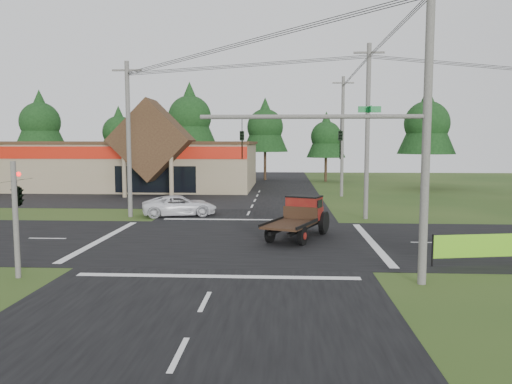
{
  "coord_description": "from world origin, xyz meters",
  "views": [
    {
      "loc": [
        2.49,
        -25.4,
        5.09
      ],
      "look_at": [
        0.89,
        3.6,
        2.2
      ],
      "focal_mm": 35.0,
      "sensor_mm": 36.0,
      "label": 1
    }
  ],
  "objects": [
    {
      "name": "tree_row_b",
      "position": [
        -20.0,
        42.0,
        6.7
      ],
      "size": [
        5.6,
        5.6,
        10.1
      ],
      "color": "#332316",
      "rests_on": "ground"
    },
    {
      "name": "cvs_building",
      "position": [
        -15.7,
        29.57,
        2.78
      ],
      "size": [
        30.4,
        18.2,
        9.19
      ],
      "color": "gray",
      "rests_on": "ground"
    },
    {
      "name": "utility_pole_ne",
      "position": [
        8.0,
        8.0,
        5.89
      ],
      "size": [
        2.0,
        0.3,
        11.5
      ],
      "color": "#595651",
      "rests_on": "ground"
    },
    {
      "name": "tree_row_d",
      "position": [
        0.0,
        42.0,
        7.38
      ],
      "size": [
        6.16,
        6.16,
        11.11
      ],
      "color": "#332316",
      "rests_on": "ground"
    },
    {
      "name": "tree_row_e",
      "position": [
        8.0,
        40.0,
        6.03
      ],
      "size": [
        5.04,
        5.04,
        9.09
      ],
      "color": "#332316",
      "rests_on": "ground"
    },
    {
      "name": "white_pickup",
      "position": [
        -4.73,
        8.7,
        0.71
      ],
      "size": [
        5.57,
        3.71,
        1.42
      ],
      "primitive_type": "imported",
      "rotation": [
        0.0,
        0.0,
        1.86
      ],
      "color": "white",
      "rests_on": "ground"
    },
    {
      "name": "antique_flatbed_truck",
      "position": [
        3.23,
        0.79,
        1.12
      ],
      "size": [
        3.91,
        5.72,
        2.24
      ],
      "primitive_type": null,
      "rotation": [
        0.0,
        0.0,
        -0.39
      ],
      "color": "#630E0E",
      "rests_on": "ground"
    },
    {
      "name": "roadside_banner",
      "position": [
        10.52,
        -4.57,
        0.67
      ],
      "size": [
        3.91,
        0.82,
        1.35
      ],
      "primitive_type": null,
      "rotation": [
        0.0,
        0.0,
        0.18
      ],
      "color": "#61B418",
      "rests_on": "ground"
    },
    {
      "name": "traffic_signal_corner",
      "position": [
        -7.5,
        -7.32,
        3.52
      ],
      "size": [
        0.53,
        2.48,
        4.4
      ],
      "color": "#595651",
      "rests_on": "ground"
    },
    {
      "name": "utility_pole_nw",
      "position": [
        -8.0,
        8.0,
        5.39
      ],
      "size": [
        2.0,
        0.3,
        10.5
      ],
      "color": "#595651",
      "rests_on": "ground"
    },
    {
      "name": "tree_row_c",
      "position": [
        -10.0,
        41.0,
        8.72
      ],
      "size": [
        7.28,
        7.28,
        13.13
      ],
      "color": "#332316",
      "rests_on": "ground"
    },
    {
      "name": "utility_pole_n",
      "position": [
        8.0,
        22.0,
        5.74
      ],
      "size": [
        2.0,
        0.3,
        11.2
      ],
      "color": "#595651",
      "rests_on": "ground"
    },
    {
      "name": "road_ns",
      "position": [
        0.0,
        0.0,
        0.01
      ],
      "size": [
        12.0,
        120.0,
        0.02
      ],
      "primitive_type": "cube",
      "color": "black",
      "rests_on": "ground"
    },
    {
      "name": "tree_side_ne",
      "position": [
        18.0,
        30.0,
        7.38
      ],
      "size": [
        6.16,
        6.16,
        11.11
      ],
      "color": "#332316",
      "rests_on": "ground"
    },
    {
      "name": "parking_apron",
      "position": [
        -14.0,
        19.0,
        0.01
      ],
      "size": [
        28.0,
        14.0,
        0.02
      ],
      "primitive_type": "cube",
      "color": "black",
      "rests_on": "ground"
    },
    {
      "name": "road_ew",
      "position": [
        0.0,
        0.0,
        0.01
      ],
      "size": [
        120.0,
        12.0,
        0.02
      ],
      "primitive_type": "cube",
      "color": "black",
      "rests_on": "ground"
    },
    {
      "name": "traffic_signal_mast",
      "position": [
        5.82,
        -7.5,
        4.43
      ],
      "size": [
        8.12,
        0.24,
        7.0
      ],
      "color": "#595651",
      "rests_on": "ground"
    },
    {
      "name": "utility_pole_nr",
      "position": [
        7.5,
        -7.5,
        5.64
      ],
      "size": [
        2.0,
        0.3,
        11.0
      ],
      "color": "#595651",
      "rests_on": "ground"
    },
    {
      "name": "ground",
      "position": [
        0.0,
        0.0,
        0.0
      ],
      "size": [
        120.0,
        120.0,
        0.0
      ],
      "primitive_type": "plane",
      "color": "#264117",
      "rests_on": "ground"
    },
    {
      "name": "tree_row_a",
      "position": [
        -30.0,
        40.0,
        8.05
      ],
      "size": [
        6.72,
        6.72,
        12.12
      ],
      "color": "#332316",
      "rests_on": "ground"
    }
  ]
}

